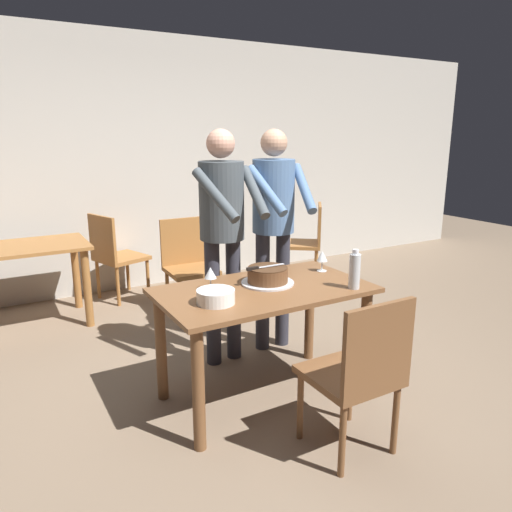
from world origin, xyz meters
TOP-DOWN VIEW (x-y plane):
  - ground_plane at (0.00, 0.00)m, footprint 14.00×14.00m
  - back_wall at (0.00, 2.77)m, footprint 10.00×0.12m
  - main_dining_table at (0.00, 0.00)m, footprint 1.32×0.76m
  - cake_on_platter at (0.07, 0.06)m, footprint 0.34×0.34m
  - cake_knife at (-0.01, 0.07)m, footprint 0.27×0.02m
  - plate_stack at (-0.38, -0.10)m, footprint 0.22×0.22m
  - wine_glass_near at (0.55, 0.12)m, footprint 0.08×0.08m
  - wine_glass_far at (-0.30, 0.14)m, footprint 0.08×0.08m
  - water_bottle at (0.48, -0.29)m, footprint 0.07×0.07m
  - person_cutting_cake at (0.01, 0.59)m, footprint 0.47×0.56m
  - person_standing_beside at (0.46, 0.62)m, footprint 0.47×0.56m
  - chair_near_side at (0.13, -0.75)m, footprint 0.44×0.44m
  - background_table at (-1.17, 2.07)m, footprint 1.00×0.70m
  - background_chair_0 at (0.17, 1.69)m, footprint 0.45×0.45m
  - background_chair_1 at (1.76, 1.96)m, footprint 0.61×0.61m
  - background_chair_2 at (-0.35, 2.39)m, footprint 0.56×0.56m

SIDE VIEW (x-z plane):
  - ground_plane at x=0.00m, z-range 0.00..0.00m
  - chair_near_side at x=0.13m, z-range 0.04..0.94m
  - background_chair_0 at x=0.17m, z-range 0.04..0.94m
  - background_chair_1 at x=1.76m, z-range 0.04..0.94m
  - background_chair_2 at x=-0.35m, z-range 0.04..0.94m
  - background_table at x=-1.17m, z-range 0.21..0.95m
  - main_dining_table at x=0.00m, z-range 0.24..0.99m
  - plate_stack at x=-0.38m, z-range 0.75..0.83m
  - cake_on_platter at x=0.07m, z-range 0.75..0.86m
  - wine_glass_near at x=0.55m, z-range 0.78..0.92m
  - wine_glass_far at x=-0.30m, z-range 0.78..0.92m
  - water_bottle at x=0.48m, z-range 0.74..0.99m
  - cake_knife at x=-0.01m, z-range 0.86..0.88m
  - person_cutting_cake at x=0.01m, z-range 0.22..1.94m
  - person_standing_beside at x=0.46m, z-range 0.22..1.94m
  - back_wall at x=0.00m, z-range 0.00..2.70m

